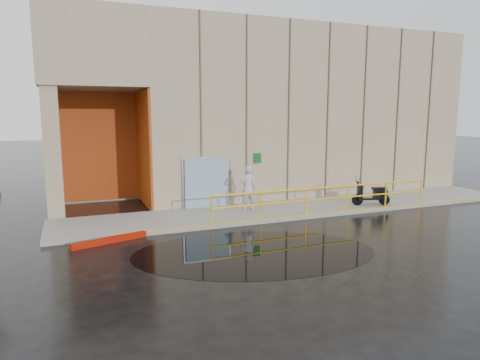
{
  "coord_description": "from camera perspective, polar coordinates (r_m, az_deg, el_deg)",
  "views": [
    {
      "loc": [
        -4.99,
        -10.81,
        4.01
      ],
      "look_at": [
        0.51,
        3.0,
        1.68
      ],
      "focal_mm": 32.0,
      "sensor_mm": 36.0,
      "label": 1
    }
  ],
  "objects": [
    {
      "name": "guardrail",
      "position": [
        17.07,
        11.55,
        -2.53
      ],
      "size": [
        9.56,
        0.06,
        1.03
      ],
      "color": "yellow",
      "rests_on": "sidewalk"
    },
    {
      "name": "person",
      "position": [
        17.11,
        1.08,
        -1.04
      ],
      "size": [
        0.7,
        0.5,
        1.82
      ],
      "primitive_type": "imported",
      "rotation": [
        0.0,
        0.0,
        3.04
      ],
      "color": "#B4B4BA",
      "rests_on": "sidewalk"
    },
    {
      "name": "building",
      "position": [
        24.02,
        3.15,
        9.36
      ],
      "size": [
        20.0,
        10.17,
        8.0
      ],
      "color": "gray",
      "rests_on": "ground"
    },
    {
      "name": "sidewalk",
      "position": [
        18.19,
        8.5,
        -3.69
      ],
      "size": [
        20.0,
        3.0,
        0.15
      ],
      "primitive_type": "cube",
      "color": "gray",
      "rests_on": "ground"
    },
    {
      "name": "ground",
      "position": [
        12.57,
        2.93,
        -9.72
      ],
      "size": [
        120.0,
        120.0,
        0.0
      ],
      "primitive_type": "plane",
      "color": "black",
      "rests_on": "ground"
    },
    {
      "name": "scooter",
      "position": [
        18.85,
        17.17,
        -1.1
      ],
      "size": [
        1.65,
        1.01,
        1.24
      ],
      "rotation": [
        0.0,
        0.0,
        -0.34
      ],
      "color": "black",
      "rests_on": "sidewalk"
    },
    {
      "name": "red_curb",
      "position": [
        14.06,
        -16.97,
        -7.68
      ],
      "size": [
        2.35,
        0.87,
        0.18
      ],
      "primitive_type": "cube",
      "rotation": [
        0.0,
        0.0,
        0.3
      ],
      "color": "#9F1303",
      "rests_on": "ground"
    },
    {
      "name": "puddle",
      "position": [
        12.63,
        1.99,
        -9.6
      ],
      "size": [
        7.91,
        5.88,
        0.01
      ],
      "primitive_type": "cube",
      "rotation": [
        0.0,
        0.0,
        -0.23
      ],
      "color": "black",
      "rests_on": "ground"
    }
  ]
}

